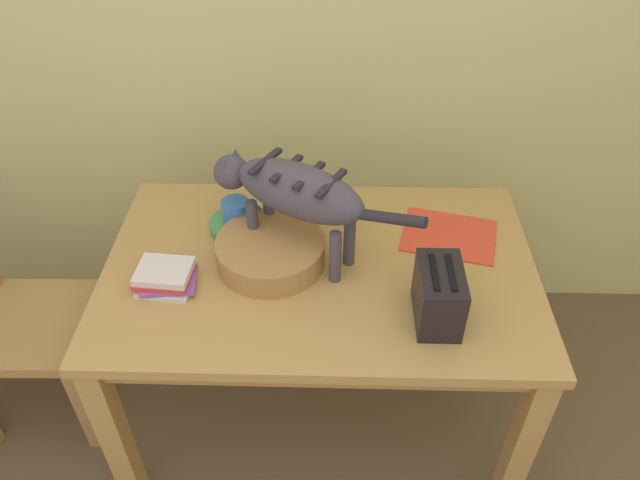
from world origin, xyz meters
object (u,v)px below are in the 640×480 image
object	(u,v)px
dining_table	(320,285)
toaster	(439,295)
magazine	(449,235)
book_stack	(165,277)
saucer_bowl	(237,225)
coffee_mug	(237,211)
wooden_chair_near	(17,321)
cat	(293,192)
wicker_basket	(271,251)

from	to	relation	value
dining_table	toaster	world-z (taller)	toaster
magazine	book_stack	size ratio (longest dim) A/B	1.62
dining_table	saucer_bowl	world-z (taller)	saucer_bowl
coffee_mug	book_stack	xyz separation A→B (m)	(-0.18, -0.27, -0.04)
magazine	wooden_chair_near	size ratio (longest dim) A/B	0.32
wooden_chair_near	cat	bearing A→B (deg)	91.74
magazine	wooden_chair_near	xyz separation A→B (m)	(-1.47, -0.14, -0.30)
dining_table	saucer_bowl	size ratio (longest dim) A/B	7.37
magazine	wicker_basket	bearing A→B (deg)	-152.76
cat	magazine	size ratio (longest dim) A/B	2.11
wooden_chair_near	toaster	bearing A→B (deg)	79.92
book_stack	cat	bearing A→B (deg)	23.11
magazine	book_stack	xyz separation A→B (m)	(-0.87, -0.25, 0.03)
wicker_basket	toaster	size ratio (longest dim) A/B	1.68
saucer_bowl	toaster	distance (m)	0.72
book_stack	toaster	bearing A→B (deg)	-7.66
dining_table	magazine	world-z (taller)	magazine
coffee_mug	magazine	size ratio (longest dim) A/B	0.44
coffee_mug	magazine	world-z (taller)	coffee_mug
dining_table	book_stack	world-z (taller)	book_stack
coffee_mug	book_stack	bearing A→B (deg)	-123.70
coffee_mug	toaster	distance (m)	0.71
wicker_basket	dining_table	bearing A→B (deg)	-4.28
wicker_basket	toaster	bearing A→B (deg)	-24.47
wicker_basket	coffee_mug	bearing A→B (deg)	128.28
dining_table	wicker_basket	world-z (taller)	wicker_basket
coffee_mug	toaster	xyz separation A→B (m)	(0.61, -0.37, 0.01)
saucer_bowl	toaster	bearing A→B (deg)	-31.61
cat	magazine	distance (m)	0.56
wicker_basket	wooden_chair_near	distance (m)	0.96
wicker_basket	wooden_chair_near	size ratio (longest dim) A/B	0.36
dining_table	cat	distance (m)	0.34
toaster	book_stack	bearing A→B (deg)	172.34
saucer_bowl	book_stack	world-z (taller)	book_stack
coffee_mug	wicker_basket	world-z (taller)	coffee_mug
cat	wooden_chair_near	xyz separation A→B (m)	(-0.97, -0.05, -0.53)
book_stack	wicker_basket	world-z (taller)	wicker_basket
magazine	toaster	size ratio (longest dim) A/B	1.48
saucer_bowl	magazine	xyz separation A→B (m)	(0.70, -0.02, -0.01)
dining_table	coffee_mug	world-z (taller)	coffee_mug
toaster	wooden_chair_near	bearing A→B (deg)	171.14
wicker_basket	wooden_chair_near	xyz separation A→B (m)	(-0.90, -0.01, -0.34)
dining_table	wooden_chair_near	bearing A→B (deg)	179.65
wicker_basket	magazine	bearing A→B (deg)	13.59
saucer_bowl	toaster	xyz separation A→B (m)	(0.61, -0.37, 0.07)
coffee_mug	book_stack	size ratio (longest dim) A/B	0.71
cat	wooden_chair_near	size ratio (longest dim) A/B	0.67
magazine	book_stack	distance (m)	0.91
book_stack	toaster	world-z (taller)	toaster
coffee_mug	saucer_bowl	bearing A→B (deg)	-180.00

